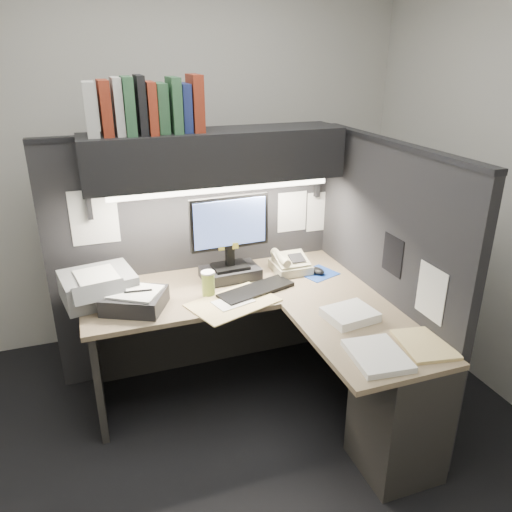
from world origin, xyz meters
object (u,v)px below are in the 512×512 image
Objects in this scene: overhead_shelf at (215,156)px; coffee_cup at (208,284)px; telephone at (290,264)px; desk at (308,365)px; printer at (98,286)px; keyboard at (256,290)px; monitor at (230,247)px; notebook_stack at (135,301)px.

coffee_cup is at bearing -116.56° from overhead_shelf.
overhead_shelf is 0.86m from telephone.
telephone is at bearing 76.00° from desk.
keyboard is at bearing -24.19° from printer.
monitor is at bearing -59.34° from overhead_shelf.
notebook_stack is at bearing 159.34° from keyboard.
printer reaches higher than desk.
keyboard is at bearing -2.54° from notebook_stack.
keyboard is 1.47× the size of notebook_stack.
telephone is at bearing 16.46° from keyboard.
desk is at bearing -72.69° from monitor.
monitor is 0.82m from printer.
monitor is 2.26× the size of telephone.
telephone is (0.32, 0.22, 0.04)m from keyboard.
notebook_stack is (-0.63, -0.21, -0.17)m from monitor.
telephone is 1.68× the size of coffee_cup.
overhead_shelf is 4.77× the size of notebook_stack.
notebook_stack reaches higher than telephone.
overhead_shelf reaches higher than monitor.
monitor is 0.33m from keyboard.
keyboard is at bearing -145.40° from telephone.
overhead_shelf is 0.97m from notebook_stack.
telephone is at bearing -10.36° from printer.
printer reaches higher than notebook_stack.
coffee_cup is at bearing -164.47° from telephone.
telephone is at bearing 10.32° from notebook_stack.
keyboard is at bearing 110.82° from desk.
monitor is 1.36× the size of printer.
desk is 3.56× the size of keyboard.
overhead_shelf is 3.89× the size of printer.
coffee_cup is at bearing 133.05° from desk.
notebook_stack is (-1.03, -0.19, 0.00)m from telephone.
overhead_shelf is 0.84m from keyboard.
desk is 1.04m from notebook_stack.
keyboard is at bearing -10.64° from coffee_cup.
overhead_shelf reaches higher than coffee_cup.
monitor is 3.80× the size of coffee_cup.
notebook_stack reaches higher than desk.
telephone is at bearing 15.52° from coffee_cup.
desk is at bearing -68.21° from overhead_shelf.
monitor is at bearing 18.71° from notebook_stack.
desk is at bearing -103.98° from telephone.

